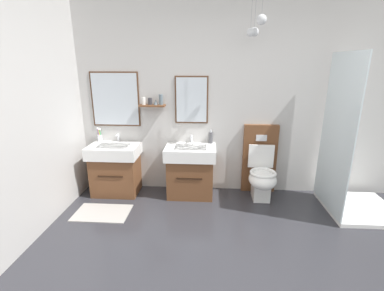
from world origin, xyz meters
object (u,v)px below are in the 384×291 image
vanity_sink_left (116,168)px  soap_dispenser (211,137)px  vanity_sink_right (191,170)px  toilet (261,171)px  toothbrush_cup (100,137)px  shower_tray (350,179)px

vanity_sink_left → soap_dispenser: 1.43m
vanity_sink_left → vanity_sink_right: size_ratio=1.00×
toilet → toothbrush_cup: 2.37m
soap_dispenser → vanity_sink_left: bearing=-172.1°
soap_dispenser → vanity_sink_right: bearing=-145.9°
shower_tray → soap_dispenser: bearing=164.0°
vanity_sink_left → vanity_sink_right: bearing=0.0°
vanity_sink_left → toothbrush_cup: (-0.27, 0.18, 0.40)m
vanity_sink_right → toilet: (0.98, 0.02, -0.00)m
shower_tray → toothbrush_cup: bearing=171.7°
toilet → vanity_sink_left: bearing=-179.5°
toilet → shower_tray: shower_tray is taller
vanity_sink_left → toilet: size_ratio=0.72×
toilet → vanity_sink_right: bearing=-179.0°
toilet → soap_dispenser: 0.84m
vanity_sink_left → toilet: bearing=0.5°
toothbrush_cup → vanity_sink_left: bearing=-33.7°
vanity_sink_right → toothbrush_cup: toothbrush_cup is taller
vanity_sink_right → toothbrush_cup: size_ratio=3.45×
vanity_sink_right → soap_dispenser: (0.28, 0.19, 0.43)m
vanity_sink_right → shower_tray: (2.03, -0.31, 0.05)m
vanity_sink_left → toilet: (2.06, 0.02, -0.00)m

